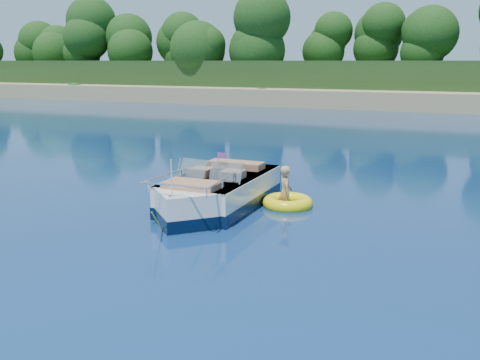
# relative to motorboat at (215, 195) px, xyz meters

# --- Properties ---
(ground) EXTENTS (160.00, 160.00, 0.00)m
(ground) POSITION_rel_motorboat_xyz_m (2.83, -2.42, -0.39)
(ground) COLOR #0A1B46
(ground) RESTS_ON ground
(shoreline) EXTENTS (170.00, 59.00, 6.00)m
(shoreline) POSITION_rel_motorboat_xyz_m (2.83, 61.35, 0.59)
(shoreline) COLOR #978258
(shoreline) RESTS_ON ground
(treeline) EXTENTS (150.00, 7.12, 8.19)m
(treeline) POSITION_rel_motorboat_xyz_m (2.87, 38.59, 5.16)
(treeline) COLOR black
(treeline) RESTS_ON ground
(motorboat) EXTENTS (2.15, 6.00, 2.00)m
(motorboat) POSITION_rel_motorboat_xyz_m (0.00, 0.00, 0.00)
(motorboat) COLOR silver
(motorboat) RESTS_ON ground
(tow_tube) EXTENTS (1.79, 1.79, 0.37)m
(tow_tube) POSITION_rel_motorboat_xyz_m (1.75, 1.05, -0.29)
(tow_tube) COLOR yellow
(tow_tube) RESTS_ON ground
(boy) EXTENTS (0.76, 0.92, 1.67)m
(boy) POSITION_rel_motorboat_xyz_m (1.70, 0.99, -0.39)
(boy) COLOR tan
(boy) RESTS_ON ground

